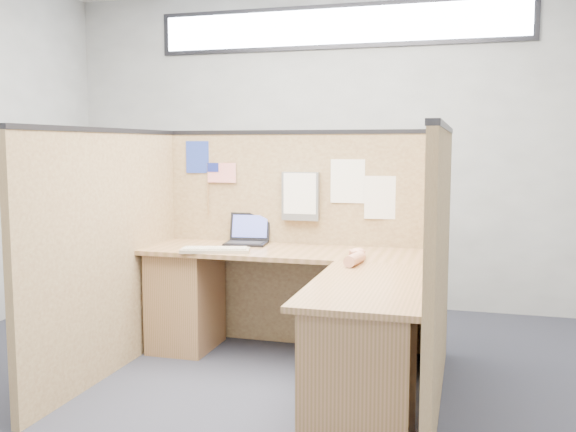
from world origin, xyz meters
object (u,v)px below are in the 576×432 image
(l_desk, at_px, (300,317))
(mouse, at_px, (358,256))
(laptop, at_px, (249,236))
(keyboard, at_px, (215,250))

(l_desk, distance_m, mouse, 0.51)
(laptop, xyz_separation_m, keyboard, (-0.09, -0.40, -0.04))
(l_desk, xyz_separation_m, mouse, (0.32, 0.19, 0.36))
(keyboard, bearing_deg, l_desk, -31.73)
(l_desk, xyz_separation_m, keyboard, (-0.62, 0.19, 0.35))
(l_desk, bearing_deg, mouse, 31.04)
(keyboard, xyz_separation_m, mouse, (0.94, 0.00, 0.01))
(laptop, height_order, mouse, laptop)
(l_desk, distance_m, laptop, 0.89)
(laptop, bearing_deg, keyboard, -109.24)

